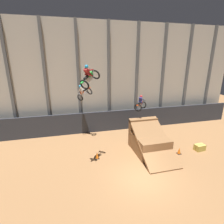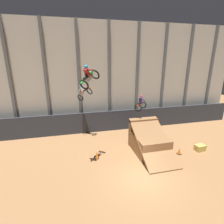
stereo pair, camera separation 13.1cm
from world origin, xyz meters
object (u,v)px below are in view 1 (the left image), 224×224
at_px(dirt_ramp, 148,141).
at_px(rider_bike_right_air, 141,104).
at_px(rider_bike_center_air, 84,92).
at_px(traffic_cone_arena_edge, 179,151).
at_px(hay_bale_trackside, 200,147).
at_px(rider_bike_left_air, 89,77).
at_px(traffic_cone_near_ramp, 97,155).

xyz_separation_m(dirt_ramp, rider_bike_right_air, (-0.06, 1.98, 2.94)).
bearing_deg(rider_bike_center_air, dirt_ramp, -87.47).
relative_size(rider_bike_center_air, traffic_cone_arena_edge, 2.97).
height_order(dirt_ramp, traffic_cone_arena_edge, dirt_ramp).
bearing_deg(hay_bale_trackside, rider_bike_center_air, 150.69).
height_order(dirt_ramp, rider_bike_center_air, rider_bike_center_air).
xyz_separation_m(rider_bike_left_air, traffic_cone_near_ramp, (0.50, 0.72, -6.59)).
xyz_separation_m(rider_bike_right_air, traffic_cone_near_ramp, (-4.68, -2.20, -3.61)).
relative_size(traffic_cone_arena_edge, hay_bale_trackside, 0.61).
bearing_deg(traffic_cone_arena_edge, rider_bike_center_air, 143.75).
bearing_deg(dirt_ramp, rider_bike_left_air, -169.73).
xyz_separation_m(rider_bike_left_air, hay_bale_trackside, (9.82, -0.23, -6.59)).
xyz_separation_m(rider_bike_left_air, rider_bike_center_air, (0.03, 5.26, -2.04)).
height_order(rider_bike_left_air, traffic_cone_near_ramp, rider_bike_left_air).
distance_m(dirt_ramp, traffic_cone_near_ramp, 4.79).
bearing_deg(dirt_ramp, traffic_cone_arena_edge, -27.67).
bearing_deg(rider_bike_center_air, traffic_cone_near_ramp, -131.92).
xyz_separation_m(rider_bike_left_air, traffic_cone_arena_edge, (7.63, -0.31, -6.59)).
bearing_deg(rider_bike_center_air, traffic_cone_arena_edge, -84.04).
relative_size(dirt_ramp, traffic_cone_near_ramp, 8.42).
height_order(dirt_ramp, traffic_cone_near_ramp, dirt_ramp).
height_order(traffic_cone_near_ramp, traffic_cone_arena_edge, same).
relative_size(rider_bike_right_air, hay_bale_trackside, 1.72).
bearing_deg(dirt_ramp, rider_bike_right_air, 91.69).
distance_m(dirt_ramp, rider_bike_center_air, 7.79).
distance_m(rider_bike_center_air, hay_bale_trackside, 12.11).
bearing_deg(rider_bike_left_air, rider_bike_right_air, 73.74).
bearing_deg(rider_bike_left_air, traffic_cone_near_ramp, 99.72).
relative_size(rider_bike_right_air, traffic_cone_near_ramp, 2.81).
bearing_deg(rider_bike_left_air, rider_bike_center_air, 133.88).
height_order(rider_bike_right_air, traffic_cone_arena_edge, rider_bike_right_air).
bearing_deg(hay_bale_trackside, traffic_cone_arena_edge, -177.91).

